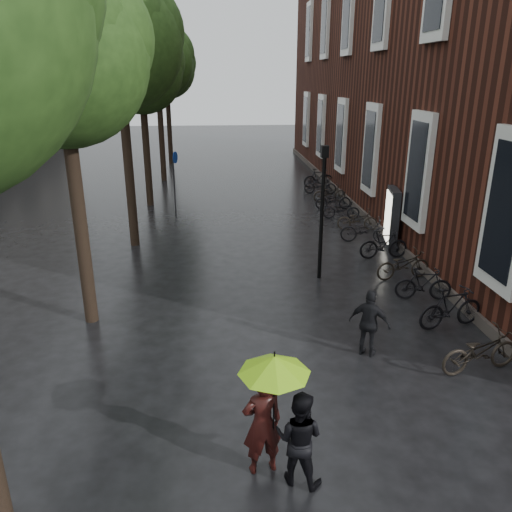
{
  "coord_description": "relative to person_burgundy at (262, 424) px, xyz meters",
  "views": [
    {
      "loc": [
        -0.89,
        -4.56,
        5.78
      ],
      "look_at": [
        0.08,
        7.49,
        1.42
      ],
      "focal_mm": 35.0,
      "sensor_mm": 36.0,
      "label": 1
    }
  ],
  "objects": [
    {
      "name": "parked_bicycles",
      "position": [
        4.88,
        11.51,
        -0.4
      ],
      "size": [
        2.14,
        19.2,
        1.05
      ],
      "color": "black",
      "rests_on": "ground"
    },
    {
      "name": "pedestrian_walking",
      "position": [
        2.63,
        3.22,
        -0.09
      ],
      "size": [
        0.96,
        0.81,
        1.54
      ],
      "primitive_type": "imported",
      "rotation": [
        0.0,
        0.0,
        2.56
      ],
      "color": "black",
      "rests_on": "ground"
    },
    {
      "name": "cycle_sign",
      "position": [
        -2.37,
        15.55,
        0.97
      ],
      "size": [
        0.15,
        0.5,
        2.76
      ],
      "rotation": [
        0.0,
        0.0,
        -0.3
      ],
      "color": "#262628",
      "rests_on": "ground"
    },
    {
      "name": "person_black",
      "position": [
        0.52,
        -0.25,
        -0.09
      ],
      "size": [
        0.92,
        0.84,
        1.54
      ],
      "primitive_type": "imported",
      "rotation": [
        0.0,
        0.0,
        2.71
      ],
      "color": "black",
      "rests_on": "ground"
    },
    {
      "name": "brick_building",
      "position": [
        10.76,
        17.85,
        5.13
      ],
      "size": [
        10.2,
        33.2,
        12.0
      ],
      "color": "#38160F",
      "rests_on": "ground"
    },
    {
      "name": "ad_lightbox",
      "position": [
        5.59,
        10.49,
        0.19
      ],
      "size": [
        0.32,
        1.39,
        2.1
      ],
      "rotation": [
        0.0,
        0.0,
        -0.19
      ],
      "color": "black",
      "rests_on": "ground"
    },
    {
      "name": "street_trees",
      "position": [
        -3.7,
        14.3,
        5.48
      ],
      "size": [
        4.33,
        34.03,
        8.91
      ],
      "color": "black",
      "rests_on": "ground"
    },
    {
      "name": "lamp_post",
      "position": [
        2.45,
        7.7,
        1.55
      ],
      "size": [
        0.2,
        0.2,
        3.97
      ],
      "rotation": [
        0.0,
        0.0,
        0.44
      ],
      "color": "black",
      "rests_on": "ground"
    },
    {
      "name": "lime_umbrella",
      "position": [
        0.17,
        -0.04,
        1.04
      ],
      "size": [
        1.07,
        1.07,
        1.58
      ],
      "rotation": [
        0.0,
        0.0,
        -0.39
      ],
      "color": "black",
      "rests_on": "ground"
    },
    {
      "name": "person_burgundy",
      "position": [
        0.0,
        0.0,
        0.0
      ],
      "size": [
        0.7,
        0.54,
        1.72
      ],
      "primitive_type": "imported",
      "rotation": [
        0.0,
        0.0,
        3.36
      ],
      "color": "black",
      "rests_on": "ground"
    }
  ]
}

